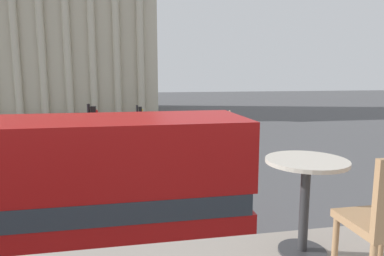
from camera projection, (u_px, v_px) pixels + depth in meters
The scene contains 6 objects.
cafe_dining_table at pixel (305, 185), 2.54m from camera, with size 0.60×0.60×0.73m.
plaza_building_left at pixel (74, 20), 47.74m from camera, with size 22.63×14.62×25.41m.
traffic_light_near at pixel (92, 139), 13.58m from camera, with size 0.42×0.24×3.99m.
traffic_light_mid at pixel (139, 124), 20.44m from camera, with size 0.42×0.24×3.35m.
pedestrian_white at pixel (230, 117), 34.22m from camera, with size 0.32×0.32×1.64m.
pedestrian_black at pixel (158, 120), 31.84m from camera, with size 0.32×0.32×1.67m.
Camera 1 is at (-0.31, -2.59, 5.11)m, focal length 32.00 mm.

